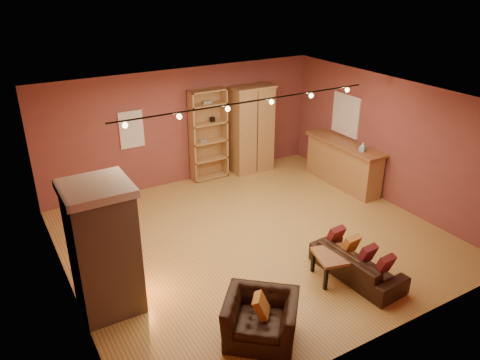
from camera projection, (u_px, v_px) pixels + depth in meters
floor at (254, 237)px, 9.31m from camera, size 7.00×7.00×0.00m
ceiling at (256, 100)px, 8.15m from camera, size 7.00×7.00×0.00m
back_wall at (184, 127)px, 11.28m from camera, size 7.00×0.02×2.80m
left_wall at (61, 219)px, 7.12m from camera, size 0.02×6.50×2.80m
right_wall at (389, 141)px, 10.34m from camera, size 0.02×6.50×2.80m
fireplace at (104, 248)px, 7.00m from camera, size 1.01×0.98×2.12m
back_window at (131, 130)px, 10.61m from camera, size 0.56×0.04×0.86m
bookcase at (207, 134)px, 11.55m from camera, size 0.93×0.36×2.28m
armoire at (252, 129)px, 11.98m from camera, size 1.11×0.63×2.25m
bar_counter at (343, 163)px, 11.38m from camera, size 0.61×2.28×1.09m
tissue_box at (363, 147)px, 10.61m from camera, size 0.16×0.16×0.22m
right_window at (346, 115)px, 11.32m from camera, size 0.05×0.90×1.00m
loveseat at (358, 259)px, 8.00m from camera, size 0.62×1.74×0.73m
armchair at (261, 312)px, 6.61m from camera, size 1.21×1.18×0.90m
coffee_table at (334, 258)px, 7.93m from camera, size 0.78×0.78×0.48m
track_rail at (250, 103)px, 8.36m from camera, size 5.20×0.09×0.13m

